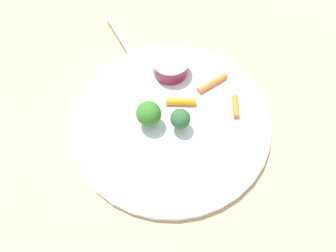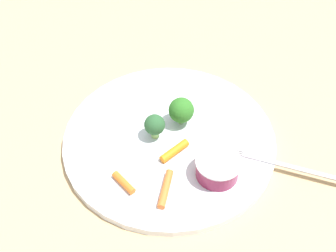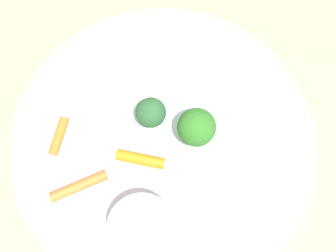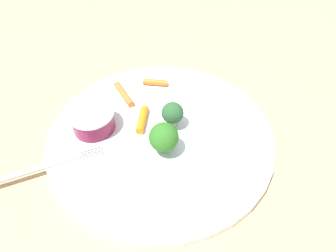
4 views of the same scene
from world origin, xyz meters
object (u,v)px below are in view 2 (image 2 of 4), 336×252
Objects in this scene: broccoli_floret_0 at (181,110)px; fork at (285,166)px; sauce_cup at (218,168)px; broccoli_floret_1 at (155,125)px; carrot_stick_0 at (124,183)px; carrot_stick_1 at (166,189)px; plate at (169,139)px; carrot_stick_2 at (172,151)px.

broccoli_floret_0 is 0.29× the size of fork.
broccoli_floret_1 reaches higher than sauce_cup.
carrot_stick_0 and carrot_stick_1 have the same top height.
broccoli_floret_0 is at bearing -113.35° from carrot_stick_1.
carrot_stick_2 is (0.00, 0.03, 0.01)m from plate.
sauce_cup is 0.38× the size of fork.
sauce_cup is at bearing 136.93° from carrot_stick_2.
broccoli_floret_0 is 0.14m from carrot_stick_0.
plate is 6.54× the size of carrot_stick_2.
broccoli_floret_0 is 0.80× the size of carrot_stick_1.
plate is at bearing 164.52° from broccoli_floret_1.
broccoli_floret_0 is at bearing -76.83° from sauce_cup.
carrot_stick_2 reaches higher than plate.
carrot_stick_1 reaches higher than plate.
sauce_cup is at bearing 103.17° from broccoli_floret_0.
sauce_cup reaches higher than carrot_stick_0.
plate is 0.04m from broccoli_floret_1.
sauce_cup is at bearing -171.55° from carrot_stick_1.
carrot_stick_0 is (0.10, 0.09, -0.02)m from broccoli_floret_0.
broccoli_floret_0 reaches higher than broccoli_floret_1.
plate is 0.17m from fork.
fork is at bearing 137.18° from broccoli_floret_0.
sauce_cup is 0.07m from carrot_stick_2.
carrot_stick_1 is (-0.05, 0.02, 0.00)m from carrot_stick_0.
plate is 0.11m from carrot_stick_0.
broccoli_floret_1 reaches higher than carrot_stick_1.
carrot_stick_0 is at bearing 42.43° from broccoli_floret_0.
carrot_stick_1 is at bearing 69.20° from carrot_stick_2.
fork is at bearing -178.94° from carrot_stick_1.
plate is at bearing -31.61° from fork.
plate is 5.44× the size of carrot_stick_1.
carrot_stick_1 is at bearing 66.65° from broccoli_floret_0.
broccoli_floret_0 is at bearing -42.82° from fork.
carrot_stick_1 is (0.03, 0.09, 0.01)m from plate.
broccoli_floret_1 is at bearing -51.80° from sauce_cup.
broccoli_floret_1 is 0.25× the size of fork.
sauce_cup is 1.53× the size of broccoli_floret_1.
carrot_stick_2 reaches higher than fork.
broccoli_floret_1 reaches higher than carrot_stick_2.
broccoli_floret_0 is 0.17m from fork.
carrot_stick_2 is (0.05, -0.05, -0.01)m from sauce_cup.
broccoli_floret_1 is 0.10m from carrot_stick_1.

